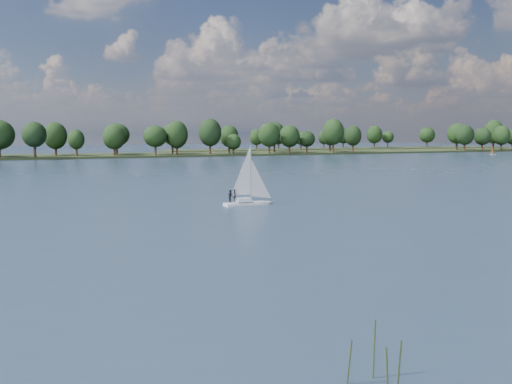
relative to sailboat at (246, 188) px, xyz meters
The scene contains 6 objects.
ground 55.14m from the sailboat, 92.84° to the left, with size 700.00×700.00×0.00m, color #233342.
far_shore 167.06m from the sailboat, 90.94° to the left, with size 660.00×40.00×1.50m, color black.
far_shore_back 266.41m from the sailboat, 53.82° to the left, with size 220.00×30.00×1.40m, color black.
sailboat is the anchor object (origin of this frame).
dinghy_orange 203.30m from the sailboat, 35.09° to the left, with size 2.46×1.13×3.83m.
treeline 163.27m from the sailboat, 90.53° to the left, with size 563.15×73.95×18.47m.
Camera 1 is at (-25.90, -22.20, 9.24)m, focal length 40.00 mm.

